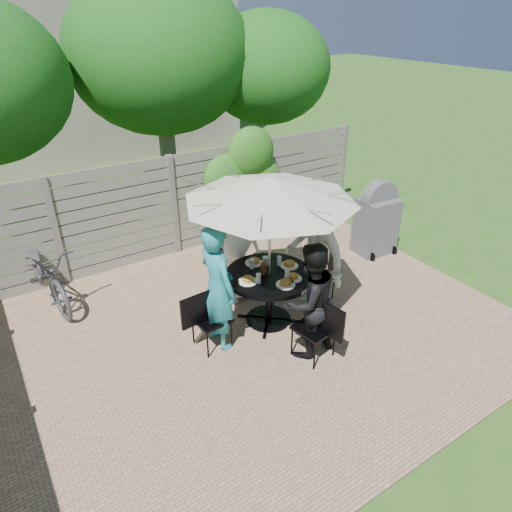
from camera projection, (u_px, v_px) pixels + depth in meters
backyard_envelope at (64, 64)px, 12.68m from camera, size 60.00×60.00×5.00m
patio_table at (269, 288)px, 6.43m from camera, size 1.29×1.29×0.80m
umbrella at (270, 189)px, 5.71m from camera, size 2.39×2.39×2.20m
chair_back at (232, 277)px, 7.25m from camera, size 0.49×0.67×0.89m
person_back at (236, 247)px, 6.87m from camera, size 0.87×0.59×1.73m
chair_left at (211, 330)px, 6.07m from camera, size 0.66×0.46×0.90m
person_left at (218, 288)px, 5.84m from camera, size 0.46×0.67×1.77m
chair_front at (314, 340)px, 5.88m from camera, size 0.52×0.70×0.93m
person_front at (309, 302)px, 5.72m from camera, size 0.81×0.65×1.60m
chair_right at (318, 285)px, 7.07m from camera, size 0.61×0.43×0.83m
person_right at (314, 250)px, 6.68m from camera, size 0.74×1.22×1.83m
plate_back at (254, 262)px, 6.55m from camera, size 0.26×0.26×0.06m
plate_left at (248, 280)px, 6.11m from camera, size 0.26×0.26×0.06m
plate_front at (286, 283)px, 6.04m from camera, size 0.26×0.26×0.06m
plate_right at (289, 264)px, 6.48m from camera, size 0.26×0.26×0.06m
plate_extra at (293, 277)px, 6.18m from camera, size 0.24×0.24×0.06m
glass_back at (252, 264)px, 6.41m from camera, size 0.07×0.07×0.14m
glass_left at (258, 278)px, 6.07m from camera, size 0.07×0.07×0.14m
glass_front at (287, 275)px, 6.15m from camera, size 0.07×0.07×0.14m
glass_right at (279, 261)px, 6.48m from camera, size 0.07×0.07×0.14m
syrup_jug at (264, 268)px, 6.28m from camera, size 0.09×0.09×0.16m
coffee_cup at (265, 261)px, 6.49m from camera, size 0.08×0.08×0.12m
bicycle at (45, 273)px, 6.91m from camera, size 0.92×1.97×0.99m
bbq_grill at (376, 221)px, 8.25m from camera, size 0.72×0.57×1.39m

